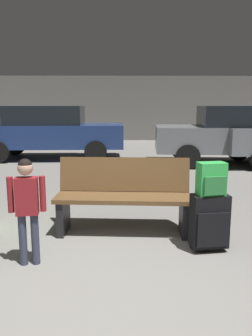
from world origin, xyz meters
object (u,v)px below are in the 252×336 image
(suitcase, at_px, (210,221))
(backpack_bright, at_px, (212,179))
(parked_car_near, at_px, (236,133))
(child, at_px, (27,200))
(parked_car_far, at_px, (50,131))
(bench, at_px, (124,196))

(suitcase, height_order, backpack_bright, backpack_bright)
(parked_car_near, bearing_deg, backpack_bright, -111.19)
(suitcase, distance_m, parked_car_near, 5.81)
(suitcase, xyz_separation_m, child, (-1.81, -0.28, 0.32))
(child, distance_m, parked_car_far, 6.82)
(child, relative_size, parked_car_far, 0.25)
(child, bearing_deg, parked_car_far, 99.67)
(parked_car_near, relative_size, parked_car_far, 1.02)
(backpack_bright, bearing_deg, suitcase, 132.53)
(bench, distance_m, suitcase, 1.07)
(suitcase, distance_m, child, 1.86)
(bench, height_order, child, child)
(suitcase, bearing_deg, child, -171.07)
(parked_car_far, bearing_deg, backpack_bright, -65.35)
(child, bearing_deg, backpack_bright, 8.91)
(bench, relative_size, parked_car_near, 0.39)
(bench, relative_size, backpack_bright, 4.80)
(backpack_bright, relative_size, child, 0.33)
(child, height_order, parked_car_far, parked_car_far)
(bench, bearing_deg, backpack_bright, -32.44)
(suitcase, height_order, child, child)
(child, xyz_separation_m, parked_car_far, (-1.15, 6.72, 0.17))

